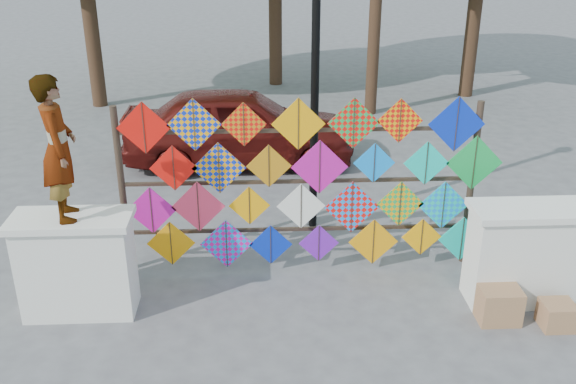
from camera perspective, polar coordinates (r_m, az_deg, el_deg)
The scene contains 9 objects.
ground at distance 8.27m, azimuth 1.26°, elevation -9.22°, with size 80.00×80.00×0.00m, color slate.
parapet_left at distance 8.05m, azimuth -18.26°, elevation -6.14°, with size 1.40×0.65×1.28m.
parapet_right at distance 8.39m, azimuth 20.21°, elevation -5.19°, with size 1.40×0.65×1.28m.
kite_rack at distance 8.35m, azimuth 1.64°, elevation 0.66°, with size 4.99×0.24×2.40m.
vendor_woman at distance 7.47m, azimuth -19.76°, elevation 3.65°, with size 0.61×0.40×1.66m, color #99999E.
sedan at distance 12.28m, azimuth -4.32°, elevation 5.84°, with size 1.76×4.38×1.49m, color #4E100D.
lamppost at distance 9.14m, azimuth 2.46°, elevation 12.30°, with size 0.28×0.28×4.46m.
cardboard_box_near at distance 8.13m, azimuth 18.15°, elevation -9.38°, with size 0.48×0.43×0.43m, color #9D6D4C.
cardboard_box_far at distance 8.27m, azimuth 22.80°, elevation -10.05°, with size 0.38×0.35×0.32m, color #9D6D4C.
Camera 1 is at (-0.51, -6.93, 4.49)m, focal length 40.00 mm.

